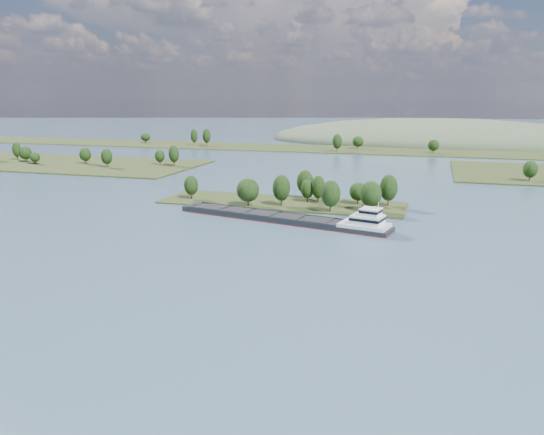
% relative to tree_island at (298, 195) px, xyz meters
% --- Properties ---
extents(ground, '(1800.00, 1800.00, 0.00)m').
position_rel_tree_island_xyz_m(ground, '(-7.59, -58.38, -4.10)').
color(ground, '#3E596B').
rests_on(ground, ground).
extents(tree_island, '(100.00, 31.39, 13.86)m').
position_rel_tree_island_xyz_m(tree_island, '(0.00, 0.00, 0.00)').
color(tree_island, '#293417').
rests_on(tree_island, ground).
extents(back_shoreline, '(900.00, 60.00, 15.55)m').
position_rel_tree_island_xyz_m(back_shoreline, '(0.91, 221.38, -3.42)').
color(back_shoreline, '#293417').
rests_on(back_shoreline, ground).
extents(hill_west, '(320.00, 160.00, 44.00)m').
position_rel_tree_island_xyz_m(hill_west, '(52.41, 321.62, -4.10)').
color(hill_west, '#425339').
rests_on(hill_west, ground).
extents(cargo_barge, '(81.06, 26.70, 10.94)m').
position_rel_tree_island_xyz_m(cargo_barge, '(5.95, -28.91, -2.72)').
color(cargo_barge, black).
rests_on(cargo_barge, ground).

